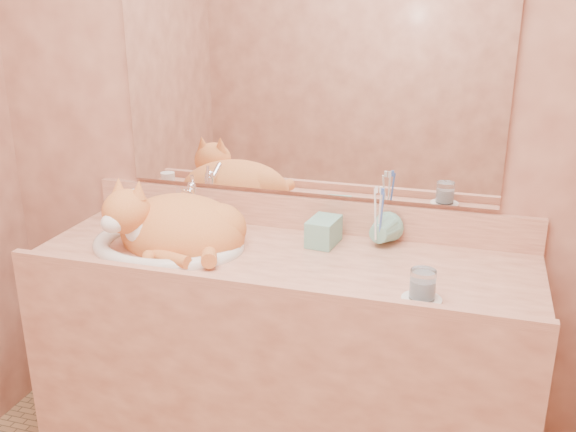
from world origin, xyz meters
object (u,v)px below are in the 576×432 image
(sink_basin, at_px, (167,224))
(cat, at_px, (173,224))
(toothbrush_cup, at_px, (378,236))
(water_glass, at_px, (423,284))
(vanity_counter, at_px, (282,372))
(soap_dispenser, at_px, (317,222))

(sink_basin, xyz_separation_m, cat, (0.02, 0.01, -0.00))
(toothbrush_cup, bearing_deg, water_glass, -62.01)
(sink_basin, distance_m, water_glass, 0.86)
(sink_basin, relative_size, cat, 1.14)
(vanity_counter, distance_m, cat, 0.62)
(vanity_counter, relative_size, cat, 3.62)
(sink_basin, bearing_deg, cat, 31.32)
(sink_basin, xyz_separation_m, soap_dispenser, (0.48, 0.10, 0.02))
(cat, xyz_separation_m, soap_dispenser, (0.46, 0.09, 0.02))
(cat, height_order, toothbrush_cup, cat)
(sink_basin, height_order, soap_dispenser, soap_dispenser)
(toothbrush_cup, xyz_separation_m, water_glass, (0.18, -0.33, 0.00))
(soap_dispenser, distance_m, water_glass, 0.46)
(vanity_counter, height_order, toothbrush_cup, toothbrush_cup)
(vanity_counter, distance_m, soap_dispenser, 0.54)
(cat, xyz_separation_m, water_glass, (0.83, -0.17, -0.02))
(soap_dispenser, distance_m, toothbrush_cup, 0.21)
(toothbrush_cup, bearing_deg, vanity_counter, -152.13)
(vanity_counter, xyz_separation_m, sink_basin, (-0.39, -0.02, 0.50))
(cat, distance_m, toothbrush_cup, 0.67)
(cat, bearing_deg, soap_dispenser, 17.76)
(cat, bearing_deg, toothbrush_cup, 20.17)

